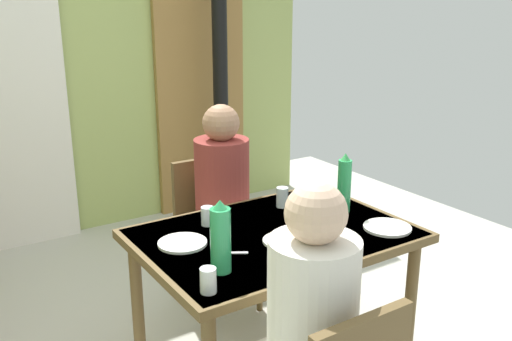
{
  "coord_description": "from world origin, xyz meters",
  "views": [
    {
      "loc": [
        -1.11,
        -2.06,
        1.76
      ],
      "look_at": [
        0.25,
        0.01,
        1.0
      ],
      "focal_mm": 39.67,
      "sensor_mm": 36.0,
      "label": 1
    }
  ],
  "objects_px": {
    "dining_table": "(274,249)",
    "chair_far_diner": "(212,224)",
    "water_bottle_green_near": "(344,184)",
    "water_bottle_green_far": "(221,238)",
    "person_far_diner": "(223,184)",
    "person_near_diner": "(310,308)"
  },
  "relations": [
    {
      "from": "chair_far_diner",
      "to": "person_far_diner",
      "type": "distance_m",
      "value": 0.31
    },
    {
      "from": "chair_far_diner",
      "to": "water_bottle_green_near",
      "type": "height_order",
      "value": "water_bottle_green_near"
    },
    {
      "from": "chair_far_diner",
      "to": "dining_table",
      "type": "bearing_deg",
      "value": 82.2
    },
    {
      "from": "chair_far_diner",
      "to": "water_bottle_green_far",
      "type": "height_order",
      "value": "water_bottle_green_far"
    },
    {
      "from": "dining_table",
      "to": "water_bottle_green_near",
      "type": "height_order",
      "value": "water_bottle_green_near"
    },
    {
      "from": "person_near_diner",
      "to": "water_bottle_green_near",
      "type": "bearing_deg",
      "value": 42.16
    },
    {
      "from": "chair_far_diner",
      "to": "water_bottle_green_near",
      "type": "xyz_separation_m",
      "value": [
        0.32,
        -0.75,
        0.39
      ]
    },
    {
      "from": "chair_far_diner",
      "to": "person_near_diner",
      "type": "xyz_separation_m",
      "value": [
        -0.41,
        -1.42,
        0.28
      ]
    },
    {
      "from": "dining_table",
      "to": "water_bottle_green_far",
      "type": "distance_m",
      "value": 0.49
    },
    {
      "from": "water_bottle_green_near",
      "to": "water_bottle_green_far",
      "type": "distance_m",
      "value": 0.85
    },
    {
      "from": "dining_table",
      "to": "chair_far_diner",
      "type": "bearing_deg",
      "value": 82.2
    },
    {
      "from": "dining_table",
      "to": "water_bottle_green_near",
      "type": "relative_size",
      "value": 4.06
    },
    {
      "from": "person_near_diner",
      "to": "water_bottle_green_far",
      "type": "relative_size",
      "value": 2.65
    },
    {
      "from": "person_far_diner",
      "to": "water_bottle_green_near",
      "type": "height_order",
      "value": "person_far_diner"
    },
    {
      "from": "chair_far_diner",
      "to": "person_far_diner",
      "type": "xyz_separation_m",
      "value": [
        -0.0,
        -0.14,
        0.28
      ]
    },
    {
      "from": "dining_table",
      "to": "water_bottle_green_near",
      "type": "distance_m",
      "value": 0.49
    },
    {
      "from": "water_bottle_green_near",
      "to": "water_bottle_green_far",
      "type": "relative_size",
      "value": 1.02
    },
    {
      "from": "water_bottle_green_far",
      "to": "chair_far_diner",
      "type": "bearing_deg",
      "value": 63.1
    },
    {
      "from": "water_bottle_green_far",
      "to": "water_bottle_green_near",
      "type": "bearing_deg",
      "value": 15.41
    },
    {
      "from": "chair_far_diner",
      "to": "person_near_diner",
      "type": "bearing_deg",
      "value": 73.84
    },
    {
      "from": "person_far_diner",
      "to": "water_bottle_green_far",
      "type": "xyz_separation_m",
      "value": [
        -0.5,
        -0.84,
        0.11
      ]
    },
    {
      "from": "dining_table",
      "to": "person_near_diner",
      "type": "bearing_deg",
      "value": -115.41
    }
  ]
}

